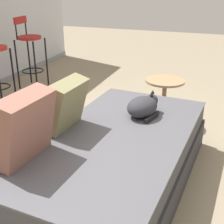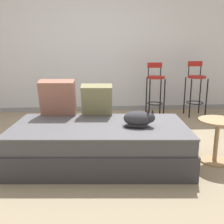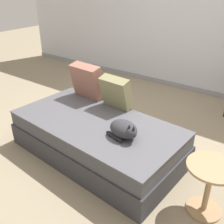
{
  "view_description": "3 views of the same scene",
  "coord_description": "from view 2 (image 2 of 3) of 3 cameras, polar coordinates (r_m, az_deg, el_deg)",
  "views": [
    {
      "loc": [
        -2.01,
        -1.08,
        1.57
      ],
      "look_at": [
        0.15,
        -0.3,
        0.58
      ],
      "focal_mm": 50.0,
      "sensor_mm": 36.0,
      "label": 1
    },
    {
      "loc": [
        -0.07,
        -3.25,
        1.31
      ],
      "look_at": [
        0.15,
        -0.3,
        0.58
      ],
      "focal_mm": 42.0,
      "sensor_mm": 36.0,
      "label": 2
    },
    {
      "loc": [
        1.67,
        -2.41,
        1.93
      ],
      "look_at": [
        0.15,
        -0.3,
        0.58
      ],
      "focal_mm": 42.0,
      "sensor_mm": 36.0,
      "label": 3
    }
  ],
  "objects": [
    {
      "name": "ground_plane",
      "position": [
        3.51,
        -2.84,
        -8.06
      ],
      "size": [
        16.0,
        16.0,
        0.0
      ],
      "primitive_type": "plane",
      "color": "gray",
      "rests_on": "ground"
    },
    {
      "name": "bar_stool_near_window",
      "position": [
        5.1,
        9.44,
        5.89
      ],
      "size": [
        0.34,
        0.34,
        1.03
      ],
      "color": "black",
      "rests_on": "ground"
    },
    {
      "name": "wall_back_panel",
      "position": [
        5.5,
        -3.67,
        13.76
      ],
      "size": [
        8.0,
        0.1,
        2.6
      ],
      "primitive_type": "cube",
      "color": "silver",
      "rests_on": "ground"
    },
    {
      "name": "cat",
      "position": [
        2.92,
        5.88,
        -1.42
      ],
      "size": [
        0.37,
        0.31,
        0.2
      ],
      "color": "#333338",
      "rests_on": "couch"
    },
    {
      "name": "throw_pillow_corner",
      "position": [
        3.4,
        -11.74,
        3.09
      ],
      "size": [
        0.46,
        0.28,
        0.46
      ],
      "color": "#936051",
      "rests_on": "couch"
    },
    {
      "name": "bar_stool_by_doorway",
      "position": [
        5.34,
        17.8,
        5.66
      ],
      "size": [
        0.34,
        0.34,
        1.05
      ],
      "color": "black",
      "rests_on": "ground"
    },
    {
      "name": "wall_baseboard_trim",
      "position": [
        5.59,
        -3.46,
        0.79
      ],
      "size": [
        8.0,
        0.02,
        0.09
      ],
      "primitive_type": "cube",
      "color": "gray",
      "rests_on": "ground"
    },
    {
      "name": "throw_pillow_middle",
      "position": [
        3.34,
        -3.3,
        2.7
      ],
      "size": [
        0.4,
        0.27,
        0.41
      ],
      "color": "#847F56",
      "rests_on": "couch"
    },
    {
      "name": "side_table",
      "position": [
        3.24,
        21.87,
        -4.62
      ],
      "size": [
        0.44,
        0.44,
        0.52
      ],
      "color": "tan",
      "rests_on": "ground"
    },
    {
      "name": "couch",
      "position": [
        3.05,
        -2.69,
        -6.8
      ],
      "size": [
        2.07,
        1.19,
        0.46
      ],
      "color": "#353539",
      "rests_on": "ground"
    }
  ]
}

